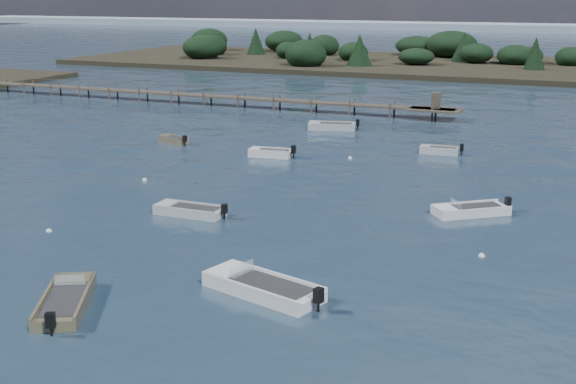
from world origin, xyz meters
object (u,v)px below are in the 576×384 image
at_px(dinghy_mid_white_a, 263,289).
at_px(dinghy_extra_a, 332,127).
at_px(tender_far_grey, 174,141).
at_px(dinghy_mid_white_b, 470,212).
at_px(dinghy_mid_grey, 190,212).
at_px(tender_far_grey_b, 439,152).
at_px(jetty, 207,96).
at_px(dinghy_near_olive, 66,303).
at_px(tender_far_white, 270,154).

distance_m(dinghy_mid_white_a, dinghy_extra_a, 38.13).
bearing_deg(dinghy_extra_a, tender_far_grey, -132.90).
xyz_separation_m(dinghy_mid_white_a, dinghy_mid_white_b, (6.20, 14.74, -0.02)).
distance_m(dinghy_mid_grey, tender_far_grey, 20.88).
distance_m(tender_far_grey_b, tender_far_grey, 21.94).
xyz_separation_m(dinghy_extra_a, jetty, (-18.03, 8.97, 0.81)).
xyz_separation_m(dinghy_near_olive, tender_far_grey_b, (8.05, 34.45, 0.00)).
height_order(dinghy_mid_grey, dinghy_extra_a, dinghy_extra_a).
distance_m(tender_far_white, tender_far_grey_b, 13.27).
bearing_deg(dinghy_mid_grey, tender_far_grey_b, 65.59).
height_order(tender_far_white, tender_far_grey, tender_far_white).
bearing_deg(dinghy_near_olive, dinghy_mid_white_a, 32.64).
bearing_deg(tender_far_grey, dinghy_mid_white_b, -22.80).
bearing_deg(tender_far_white, jetty, 128.90).
distance_m(dinghy_mid_white_a, tender_far_grey_b, 30.19).
relative_size(tender_far_white, tender_far_grey, 1.12).
height_order(tender_far_grey_b, jetty, jetty).
xyz_separation_m(tender_far_grey_b, tender_far_grey, (-21.51, -4.34, -0.01)).
bearing_deg(dinghy_mid_white_a, tender_far_grey_b, 87.44).
relative_size(dinghy_mid_grey, tender_far_grey_b, 1.29).
height_order(dinghy_extra_a, dinghy_mid_white_b, dinghy_extra_a).
bearing_deg(dinghy_mid_grey, dinghy_near_olive, -82.11).
bearing_deg(tender_far_grey, dinghy_extra_a, 47.10).
distance_m(dinghy_near_olive, jetty, 54.41).
bearing_deg(tender_far_grey, tender_far_grey_b, 11.40).
bearing_deg(tender_far_grey, dinghy_mid_grey, -55.99).
bearing_deg(dinghy_near_olive, tender_far_grey_b, 76.85).
xyz_separation_m(tender_far_white, jetty, (-17.55, 21.74, 0.81)).
xyz_separation_m(tender_far_grey_b, jetty, (-29.32, 15.62, 0.82)).
bearing_deg(dinghy_near_olive, dinghy_mid_grey, 97.89).
relative_size(tender_far_white, tender_far_grey_b, 1.10).
relative_size(dinghy_mid_white_a, jetty, 0.09).
height_order(dinghy_mid_white_a, jetty, jetty).
bearing_deg(tender_far_white, tender_far_grey, 169.63).
height_order(dinghy_mid_white_a, dinghy_mid_grey, dinghy_mid_white_a).
bearing_deg(jetty, dinghy_near_olive, -66.99).
bearing_deg(dinghy_near_olive, tender_far_grey, 114.07).
xyz_separation_m(tender_far_grey_b, dinghy_mid_white_b, (4.85, -15.42, -0.01)).
distance_m(tender_far_grey_b, jetty, 33.23).
xyz_separation_m(dinghy_mid_grey, tender_far_grey_b, (9.83, 21.65, 0.01)).
relative_size(dinghy_near_olive, tender_far_grey_b, 1.45).
distance_m(dinghy_mid_grey, jetty, 42.07).
bearing_deg(jetty, dinghy_extra_a, -26.45).
relative_size(tender_far_white, dinghy_mid_white_a, 0.64).
height_order(dinghy_extra_a, tender_far_grey, dinghy_extra_a).
relative_size(dinghy_extra_a, tender_far_grey, 1.45).
xyz_separation_m(dinghy_mid_white_b, jetty, (-34.17, 31.04, 0.84)).
bearing_deg(dinghy_mid_white_a, dinghy_extra_a, 105.11).
relative_size(tender_far_white, dinghy_mid_white_b, 0.85).
distance_m(tender_far_white, dinghy_extra_a, 12.78).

